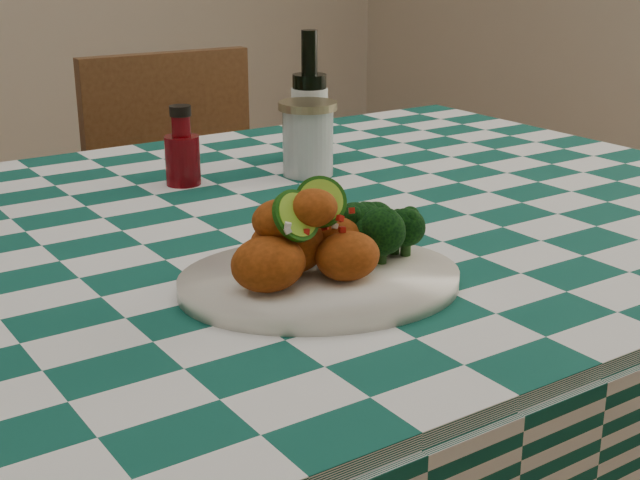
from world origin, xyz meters
TOP-DOWN VIEW (x-y plane):
  - plate at (-0.01, -0.24)m, footprint 0.36×0.32m
  - fried_chicken_pile at (-0.02, -0.24)m, footprint 0.15×0.11m
  - broccoli_side at (0.08, -0.23)m, footprint 0.08×0.08m
  - ketchup_bottle at (0.06, 0.22)m, footprint 0.06×0.06m
  - mason_jar at (0.25, 0.17)m, footprint 0.11×0.11m
  - beer_bottle at (0.30, 0.24)m, footprint 0.07×0.07m
  - wooden_chair_right at (0.35, 0.75)m, footprint 0.42×0.44m

SIDE VIEW (x-z plane):
  - wooden_chair_right at x=0.35m, z-range 0.00..0.89m
  - plate at x=-0.01m, z-range 0.79..0.80m
  - broccoli_side at x=0.08m, z-range 0.80..0.86m
  - mason_jar at x=0.25m, z-range 0.79..0.90m
  - ketchup_bottle at x=0.06m, z-range 0.79..0.90m
  - fried_chicken_pile at x=-0.02m, z-range 0.80..0.90m
  - beer_bottle at x=0.30m, z-range 0.79..1.00m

